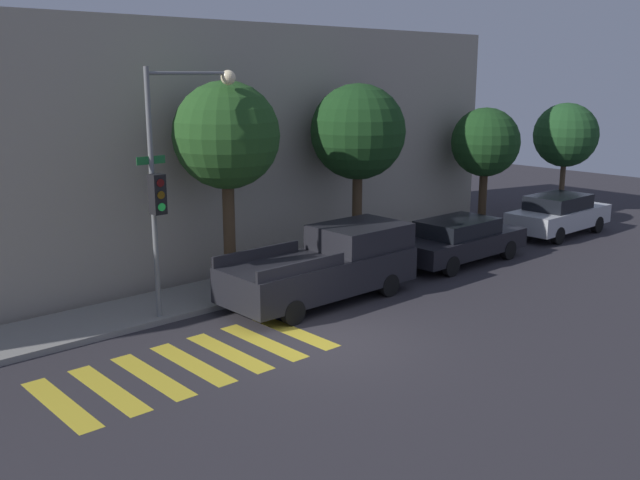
{
  "coord_description": "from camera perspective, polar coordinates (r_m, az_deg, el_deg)",
  "views": [
    {
      "loc": [
        -9.77,
        -10.82,
        5.66
      ],
      "look_at": [
        1.84,
        2.1,
        1.6
      ],
      "focal_mm": 40.0,
      "sensor_mm": 36.0,
      "label": 1
    }
  ],
  "objects": [
    {
      "name": "ground_plane",
      "position": [
        15.64,
        0.12,
        -8.06
      ],
      "size": [
        60.0,
        60.0,
        0.0
      ],
      "primitive_type": "plane",
      "color": "#2D2B30"
    },
    {
      "name": "tree_midblock",
      "position": [
        21.34,
        3.06,
        8.57
      ],
      "size": [
        2.83,
        2.83,
        5.41
      ],
      "color": "#4C3823",
      "rests_on": "ground"
    },
    {
      "name": "sedan_middle",
      "position": [
        26.95,
        18.55,
        1.98
      ],
      "size": [
        4.39,
        1.76,
        1.46
      ],
      "color": "#B7BABF",
      "rests_on": "ground"
    },
    {
      "name": "tree_behind_truck",
      "position": [
        31.02,
        19.07,
        7.92
      ],
      "size": [
        2.6,
        2.6,
        4.53
      ],
      "color": "brown",
      "rests_on": "ground"
    },
    {
      "name": "sedan_near_corner",
      "position": [
        22.18,
        11.05,
        0.02
      ],
      "size": [
        4.65,
        1.82,
        1.36
      ],
      "color": "black",
      "rests_on": "ground"
    },
    {
      "name": "traffic_light_pole",
      "position": [
        16.55,
        -11.69,
        6.04
      ],
      "size": [
        2.67,
        0.56,
        5.82
      ],
      "color": "slate",
      "rests_on": "ground"
    },
    {
      "name": "pickup_truck",
      "position": [
        18.21,
        0.68,
        -2.01
      ],
      "size": [
        5.24,
        2.0,
        1.81
      ],
      "color": "black",
      "rests_on": "ground"
    },
    {
      "name": "sidewalk",
      "position": [
        18.81,
        -8.59,
        -4.29
      ],
      "size": [
        26.0,
        2.08,
        0.14
      ],
      "primitive_type": "cube",
      "color": "gray",
      "rests_on": "ground"
    },
    {
      "name": "building_row",
      "position": [
        21.92,
        -15.39,
        7.12
      ],
      "size": [
        26.0,
        6.0,
        7.07
      ],
      "primitive_type": "cube",
      "color": "#A89E8E",
      "rests_on": "ground"
    },
    {
      "name": "tree_near_corner",
      "position": [
        18.32,
        -7.49,
        8.2
      ],
      "size": [
        2.73,
        2.73,
        5.52
      ],
      "color": "#4C3823",
      "rests_on": "ground"
    },
    {
      "name": "tree_far_end",
      "position": [
        26.33,
        13.1,
        7.57
      ],
      "size": [
        2.45,
        2.45,
        4.51
      ],
      "color": "#42301E",
      "rests_on": "ground"
    },
    {
      "name": "crosswalk",
      "position": [
        14.69,
        -10.23,
        -9.71
      ],
      "size": [
        5.81,
        2.6,
        0.0
      ],
      "color": "gold",
      "rests_on": "ground"
    }
  ]
}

